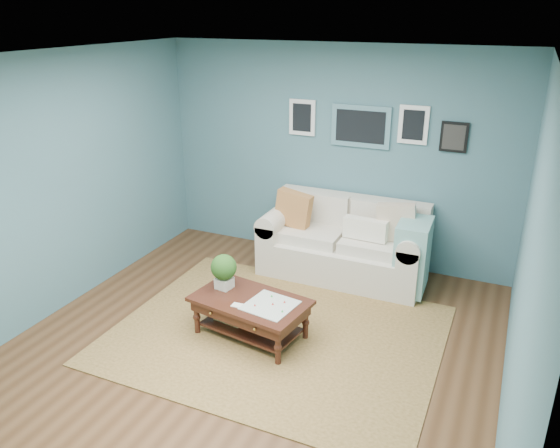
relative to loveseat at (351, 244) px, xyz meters
The scene contains 4 objects.
room_shell 2.22m from the loveseat, 101.31° to the right, with size 5.00×5.02×2.70m.
area_rug 1.66m from the loveseat, 100.00° to the right, with size 3.17×2.54×0.01m, color brown.
loveseat is the anchor object (origin of this frame).
coffee_table 1.77m from the loveseat, 108.50° to the right, with size 1.20×0.81×0.78m.
Camera 1 is at (2.07, -3.82, 3.07)m, focal length 35.00 mm.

